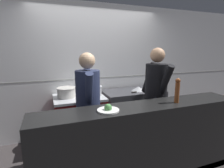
{
  "coord_description": "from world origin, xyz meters",
  "views": [
    {
      "loc": [
        -0.95,
        -2.12,
        1.73
      ],
      "look_at": [
        0.05,
        0.57,
        1.15
      ],
      "focal_mm": 28.0,
      "sensor_mm": 36.0,
      "label": 1
    }
  ],
  "objects_px": {
    "mixing_bowl_steel": "(138,89)",
    "plated_dish_main": "(108,109)",
    "stock_pot": "(66,92)",
    "pepper_mill": "(177,90)",
    "chef_sous": "(156,96)",
    "sauce_pot": "(93,90)",
    "oven_range": "(80,120)",
    "chef_head_cook": "(88,105)",
    "chefs_knife": "(139,92)"
  },
  "relations": [
    {
      "from": "stock_pot",
      "to": "sauce_pot",
      "type": "relative_size",
      "value": 1.01
    },
    {
      "from": "oven_range",
      "to": "mixing_bowl_steel",
      "type": "height_order",
      "value": "mixing_bowl_steel"
    },
    {
      "from": "oven_range",
      "to": "chef_sous",
      "type": "distance_m",
      "value": 1.43
    },
    {
      "from": "oven_range",
      "to": "sauce_pot",
      "type": "distance_m",
      "value": 0.6
    },
    {
      "from": "stock_pot",
      "to": "mixing_bowl_steel",
      "type": "bearing_deg",
      "value": -2.49
    },
    {
      "from": "stock_pot",
      "to": "chef_sous",
      "type": "bearing_deg",
      "value": -27.11
    },
    {
      "from": "stock_pot",
      "to": "chef_head_cook",
      "type": "relative_size",
      "value": 0.19
    },
    {
      "from": "chefs_knife",
      "to": "plated_dish_main",
      "type": "distance_m",
      "value": 1.48
    },
    {
      "from": "plated_dish_main",
      "to": "chef_sous",
      "type": "distance_m",
      "value": 1.16
    },
    {
      "from": "oven_range",
      "to": "chef_head_cook",
      "type": "relative_size",
      "value": 0.53
    },
    {
      "from": "sauce_pot",
      "to": "chef_sous",
      "type": "height_order",
      "value": "chef_sous"
    },
    {
      "from": "chefs_knife",
      "to": "sauce_pot",
      "type": "bearing_deg",
      "value": 172.13
    },
    {
      "from": "chefs_knife",
      "to": "chef_sous",
      "type": "xyz_separation_m",
      "value": [
        0.02,
        -0.53,
        0.05
      ]
    },
    {
      "from": "pepper_mill",
      "to": "mixing_bowl_steel",
      "type": "bearing_deg",
      "value": 85.7
    },
    {
      "from": "mixing_bowl_steel",
      "to": "pepper_mill",
      "type": "bearing_deg",
      "value": -94.3
    },
    {
      "from": "chef_sous",
      "to": "plated_dish_main",
      "type": "bearing_deg",
      "value": -153.32
    },
    {
      "from": "chef_sous",
      "to": "mixing_bowl_steel",
      "type": "bearing_deg",
      "value": 85.5
    },
    {
      "from": "sauce_pot",
      "to": "pepper_mill",
      "type": "bearing_deg",
      "value": -55.72
    },
    {
      "from": "plated_dish_main",
      "to": "chef_sous",
      "type": "bearing_deg",
      "value": 28.56
    },
    {
      "from": "chefs_knife",
      "to": "chef_head_cook",
      "type": "height_order",
      "value": "chef_head_cook"
    },
    {
      "from": "stock_pot",
      "to": "pepper_mill",
      "type": "bearing_deg",
      "value": -44.18
    },
    {
      "from": "plated_dish_main",
      "to": "chef_head_cook",
      "type": "bearing_deg",
      "value": 100.79
    },
    {
      "from": "oven_range",
      "to": "stock_pot",
      "type": "height_order",
      "value": "stock_pot"
    },
    {
      "from": "oven_range",
      "to": "chef_head_cook",
      "type": "bearing_deg",
      "value": -88.34
    },
    {
      "from": "sauce_pot",
      "to": "chefs_knife",
      "type": "xyz_separation_m",
      "value": [
        0.87,
        -0.12,
        -0.07
      ]
    },
    {
      "from": "mixing_bowl_steel",
      "to": "sauce_pot",
      "type": "bearing_deg",
      "value": 179.03
    },
    {
      "from": "mixing_bowl_steel",
      "to": "chef_head_cook",
      "type": "relative_size",
      "value": 0.16
    },
    {
      "from": "stock_pot",
      "to": "pepper_mill",
      "type": "relative_size",
      "value": 1.0
    },
    {
      "from": "mixing_bowl_steel",
      "to": "chef_sous",
      "type": "relative_size",
      "value": 0.16
    },
    {
      "from": "chefs_knife",
      "to": "chef_sous",
      "type": "height_order",
      "value": "chef_sous"
    },
    {
      "from": "chefs_knife",
      "to": "pepper_mill",
      "type": "relative_size",
      "value": 1.21
    },
    {
      "from": "oven_range",
      "to": "chefs_knife",
      "type": "bearing_deg",
      "value": -7.32
    },
    {
      "from": "mixing_bowl_steel",
      "to": "chef_head_cook",
      "type": "bearing_deg",
      "value": -151.51
    },
    {
      "from": "pepper_mill",
      "to": "chef_sous",
      "type": "relative_size",
      "value": 0.19
    },
    {
      "from": "oven_range",
      "to": "pepper_mill",
      "type": "bearing_deg",
      "value": -48.79
    },
    {
      "from": "mixing_bowl_steel",
      "to": "pepper_mill",
      "type": "height_order",
      "value": "pepper_mill"
    },
    {
      "from": "chefs_knife",
      "to": "chef_sous",
      "type": "relative_size",
      "value": 0.23
    },
    {
      "from": "oven_range",
      "to": "plated_dish_main",
      "type": "distance_m",
      "value": 1.37
    },
    {
      "from": "stock_pot",
      "to": "pepper_mill",
      "type": "height_order",
      "value": "pepper_mill"
    },
    {
      "from": "oven_range",
      "to": "stock_pot",
      "type": "xyz_separation_m",
      "value": [
        -0.21,
        0.02,
        0.54
      ]
    },
    {
      "from": "mixing_bowl_steel",
      "to": "oven_range",
      "type": "bearing_deg",
      "value": 178.04
    },
    {
      "from": "chef_head_cook",
      "to": "chef_sous",
      "type": "relative_size",
      "value": 0.96
    },
    {
      "from": "pepper_mill",
      "to": "chef_head_cook",
      "type": "relative_size",
      "value": 0.19
    },
    {
      "from": "sauce_pot",
      "to": "chef_head_cook",
      "type": "relative_size",
      "value": 0.19
    },
    {
      "from": "sauce_pot",
      "to": "pepper_mill",
      "type": "distance_m",
      "value": 1.48
    },
    {
      "from": "chefs_knife",
      "to": "pepper_mill",
      "type": "xyz_separation_m",
      "value": [
        -0.04,
        -1.09,
        0.28
      ]
    },
    {
      "from": "sauce_pot",
      "to": "chef_sous",
      "type": "distance_m",
      "value": 1.1
    },
    {
      "from": "stock_pot",
      "to": "pepper_mill",
      "type": "distance_m",
      "value": 1.82
    },
    {
      "from": "oven_range",
      "to": "chef_head_cook",
      "type": "xyz_separation_m",
      "value": [
        0.02,
        -0.67,
        0.49
      ]
    },
    {
      "from": "mixing_bowl_steel",
      "to": "plated_dish_main",
      "type": "relative_size",
      "value": 1.06
    }
  ]
}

